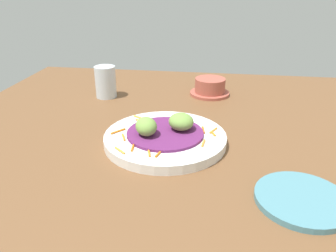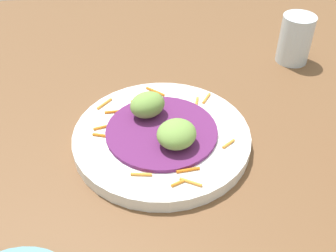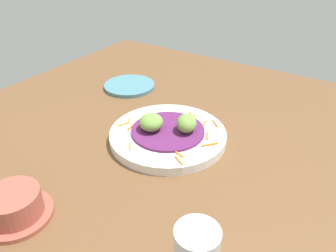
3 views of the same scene
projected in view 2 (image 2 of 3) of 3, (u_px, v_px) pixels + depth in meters
The scene contains 7 objects.
table_surface at pixel (174, 147), 60.92cm from camera, with size 110.00×110.00×2.00cm, color brown.
main_plate at pixel (162, 137), 59.71cm from camera, with size 25.82×25.82×1.99cm, color white.
cabbage_bed at pixel (162, 130), 58.88cm from camera, with size 16.20×16.20×0.57cm, color #60235B.
carrot_garnish at pixel (156, 127), 59.55cm from camera, with size 20.16×22.38×0.40cm.
guac_scoop_left at pixel (176, 134), 55.09cm from camera, with size 5.24×5.56×3.53cm, color #759E47.
guac_scoop_center at pixel (148, 105), 59.97cm from camera, with size 5.34×4.33×3.73cm, color #759E47.
water_glass at pixel (295, 39), 75.28cm from camera, with size 6.01×6.01×9.04cm, color silver.
Camera 2 is at (-4.62, -44.33, 42.66)cm, focal length 43.43 mm.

